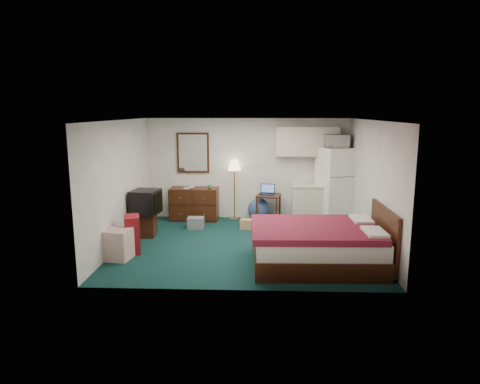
{
  "coord_description": "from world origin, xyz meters",
  "views": [
    {
      "loc": [
        0.26,
        -8.34,
        2.69
      ],
      "look_at": [
        -0.09,
        0.1,
        1.07
      ],
      "focal_mm": 32.0,
      "sensor_mm": 36.0,
      "label": 1
    }
  ],
  "objects_px": {
    "tv_stand": "(144,224)",
    "suitcase": "(132,234)",
    "desk": "(268,208)",
    "fridge": "(336,186)",
    "dresser": "(194,204)",
    "kitchen_counter": "(309,204)",
    "floor_lamp": "(234,190)",
    "bed": "(316,246)"
  },
  "relations": [
    {
      "from": "fridge",
      "to": "bed",
      "type": "distance_m",
      "value": 3.1
    },
    {
      "from": "tv_stand",
      "to": "suitcase",
      "type": "xyz_separation_m",
      "value": [
        0.08,
        -1.13,
        0.11
      ]
    },
    {
      "from": "floor_lamp",
      "to": "suitcase",
      "type": "relative_size",
      "value": 2.09
    },
    {
      "from": "dresser",
      "to": "suitcase",
      "type": "relative_size",
      "value": 1.64
    },
    {
      "from": "desk",
      "to": "bed",
      "type": "height_order",
      "value": "bed"
    },
    {
      "from": "suitcase",
      "to": "bed",
      "type": "bearing_deg",
      "value": -25.6
    },
    {
      "from": "tv_stand",
      "to": "fridge",
      "type": "bearing_deg",
      "value": 12.7
    },
    {
      "from": "desk",
      "to": "fridge",
      "type": "distance_m",
      "value": 1.7
    },
    {
      "from": "kitchen_counter",
      "to": "suitcase",
      "type": "bearing_deg",
      "value": -142.83
    },
    {
      "from": "dresser",
      "to": "kitchen_counter",
      "type": "distance_m",
      "value": 2.83
    },
    {
      "from": "bed",
      "to": "tv_stand",
      "type": "height_order",
      "value": "bed"
    },
    {
      "from": "suitcase",
      "to": "kitchen_counter",
      "type": "bearing_deg",
      "value": 17.64
    },
    {
      "from": "desk",
      "to": "bed",
      "type": "relative_size",
      "value": 0.31
    },
    {
      "from": "floor_lamp",
      "to": "desk",
      "type": "xyz_separation_m",
      "value": [
        0.84,
        -0.24,
        -0.41
      ]
    },
    {
      "from": "desk",
      "to": "kitchen_counter",
      "type": "xyz_separation_m",
      "value": [
        0.99,
        0.1,
        0.1
      ]
    },
    {
      "from": "dresser",
      "to": "kitchen_counter",
      "type": "xyz_separation_m",
      "value": [
        2.83,
        -0.07,
        0.05
      ]
    },
    {
      "from": "fridge",
      "to": "suitcase",
      "type": "xyz_separation_m",
      "value": [
        -4.26,
        -2.39,
        -0.55
      ]
    },
    {
      "from": "desk",
      "to": "suitcase",
      "type": "height_order",
      "value": "suitcase"
    },
    {
      "from": "dresser",
      "to": "floor_lamp",
      "type": "relative_size",
      "value": 0.79
    },
    {
      "from": "fridge",
      "to": "dresser",
      "type": "bearing_deg",
      "value": 157.8
    },
    {
      "from": "desk",
      "to": "suitcase",
      "type": "xyz_separation_m",
      "value": [
        -2.65,
        -2.37,
        0.02
      ]
    },
    {
      "from": "tv_stand",
      "to": "suitcase",
      "type": "height_order",
      "value": "suitcase"
    },
    {
      "from": "tv_stand",
      "to": "floor_lamp",
      "type": "bearing_deg",
      "value": 34.54
    },
    {
      "from": "tv_stand",
      "to": "bed",
      "type": "bearing_deg",
      "value": -29.08
    },
    {
      "from": "fridge",
      "to": "suitcase",
      "type": "distance_m",
      "value": 4.91
    },
    {
      "from": "tv_stand",
      "to": "suitcase",
      "type": "bearing_deg",
      "value": -89.43
    },
    {
      "from": "dresser",
      "to": "fridge",
      "type": "height_order",
      "value": "fridge"
    },
    {
      "from": "dresser",
      "to": "tv_stand",
      "type": "xyz_separation_m",
      "value": [
        -0.89,
        -1.41,
        -0.15
      ]
    },
    {
      "from": "desk",
      "to": "suitcase",
      "type": "distance_m",
      "value": 3.55
    },
    {
      "from": "kitchen_counter",
      "to": "suitcase",
      "type": "height_order",
      "value": "kitchen_counter"
    },
    {
      "from": "kitchen_counter",
      "to": "suitcase",
      "type": "xyz_separation_m",
      "value": [
        -3.65,
        -2.47,
        -0.09
      ]
    },
    {
      "from": "dresser",
      "to": "fridge",
      "type": "distance_m",
      "value": 3.48
    },
    {
      "from": "dresser",
      "to": "desk",
      "type": "height_order",
      "value": "dresser"
    },
    {
      "from": "floor_lamp",
      "to": "bed",
      "type": "bearing_deg",
      "value": -62.97
    },
    {
      "from": "kitchen_counter",
      "to": "bed",
      "type": "bearing_deg",
      "value": -91.12
    },
    {
      "from": "floor_lamp",
      "to": "tv_stand",
      "type": "height_order",
      "value": "floor_lamp"
    },
    {
      "from": "floor_lamp",
      "to": "tv_stand",
      "type": "bearing_deg",
      "value": -142.02
    },
    {
      "from": "dresser",
      "to": "floor_lamp",
      "type": "distance_m",
      "value": 1.06
    },
    {
      "from": "bed",
      "to": "tv_stand",
      "type": "bearing_deg",
      "value": 152.86
    },
    {
      "from": "dresser",
      "to": "kitchen_counter",
      "type": "bearing_deg",
      "value": 0.35
    },
    {
      "from": "desk",
      "to": "suitcase",
      "type": "relative_size",
      "value": 0.95
    },
    {
      "from": "dresser",
      "to": "kitchen_counter",
      "type": "height_order",
      "value": "kitchen_counter"
    }
  ]
}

